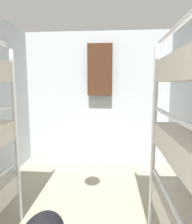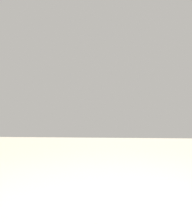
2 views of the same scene
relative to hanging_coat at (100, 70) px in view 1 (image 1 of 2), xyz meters
name	(u,v)px [view 1 (image 1 of 2)]	position (x,y,z in m)	size (l,w,h in m)	color
wall_back	(97,98)	(-0.06, 0.15, -0.50)	(2.78, 0.06, 2.40)	silver
hanging_coat	(100,70)	(0.00, 0.00, 0.00)	(0.44, 0.12, 0.90)	#472819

